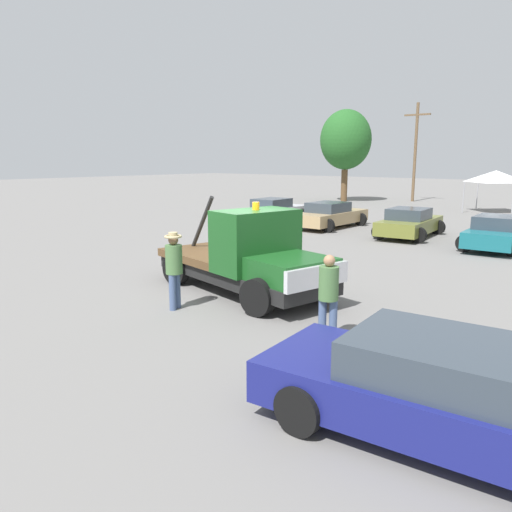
% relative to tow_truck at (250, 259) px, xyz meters
% --- Properties ---
extents(ground_plane, '(160.00, 160.00, 0.00)m').
position_rel_tow_truck_xyz_m(ground_plane, '(-0.35, 0.07, -0.96)').
color(ground_plane, slate).
extents(tow_truck, '(5.97, 3.13, 2.51)m').
position_rel_tow_truck_xyz_m(tow_truck, '(0.00, 0.00, 0.00)').
color(tow_truck, black).
rests_on(tow_truck, ground).
extents(foreground_car, '(5.19, 2.41, 1.34)m').
position_rel_tow_truck_xyz_m(foreground_car, '(6.51, -3.72, -0.31)').
color(foreground_car, navy).
rests_on(foreground_car, ground).
extents(person_near_truck, '(0.39, 0.39, 1.74)m').
position_rel_tow_truck_xyz_m(person_near_truck, '(3.41, -1.63, 0.05)').
color(person_near_truck, '#475B84').
rests_on(person_near_truck, ground).
extents(person_at_hood, '(0.41, 0.41, 1.86)m').
position_rel_tow_truck_xyz_m(person_at_hood, '(-0.53, -2.13, 0.14)').
color(person_at_hood, '#475B84').
rests_on(person_at_hood, ground).
extents(parked_car_silver, '(2.51, 4.83, 1.34)m').
position_rel_tow_truck_xyz_m(parked_car_silver, '(-9.04, 12.65, -0.31)').
color(parked_car_silver, '#B7B7BC').
rests_on(parked_car_silver, ground).
extents(parked_car_tan, '(2.44, 4.88, 1.34)m').
position_rel_tow_truck_xyz_m(parked_car_tan, '(-5.29, 12.62, -0.31)').
color(parked_car_tan, tan).
rests_on(parked_car_tan, ground).
extents(parked_car_olive, '(2.71, 4.67, 1.34)m').
position_rel_tow_truck_xyz_m(parked_car_olive, '(-0.80, 12.23, -0.31)').
color(parked_car_olive, olive).
rests_on(parked_car_olive, ground).
extents(parked_car_teal, '(2.58, 4.70, 1.34)m').
position_rel_tow_truck_xyz_m(parked_car_teal, '(3.13, 11.57, -0.31)').
color(parked_car_teal, '#196670').
rests_on(parked_car_teal, ground).
extents(canopy_tent_white, '(3.08, 3.08, 2.78)m').
position_rel_tow_truck_xyz_m(canopy_tent_white, '(-0.85, 26.12, 1.43)').
color(canopy_tent_white, '#9E9EA3').
rests_on(canopy_tent_white, ground).
extents(tree_left, '(4.23, 4.23, 7.55)m').
position_rel_tow_truck_xyz_m(tree_left, '(-13.11, 27.61, 4.10)').
color(tree_left, brown).
rests_on(tree_left, ground).
extents(traffic_cone, '(0.40, 0.40, 0.55)m').
position_rel_tow_truck_xyz_m(traffic_cone, '(-3.11, 5.19, -0.70)').
color(traffic_cone, black).
rests_on(traffic_cone, ground).
extents(utility_pole, '(2.20, 0.24, 8.04)m').
position_rel_tow_truck_xyz_m(utility_pole, '(-8.54, 31.14, 3.32)').
color(utility_pole, brown).
rests_on(utility_pole, ground).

